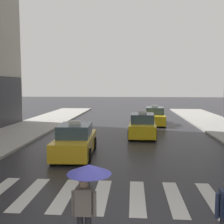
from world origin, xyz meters
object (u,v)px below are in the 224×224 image
at_px(taxi_lead, 75,141).
at_px(taxi_second, 142,126).
at_px(taxi_third, 155,117).
at_px(pedestrian_with_umbrella, 87,184).

bearing_deg(taxi_lead, taxi_second, 56.53).
height_order(taxi_third, pedestrian_with_umbrella, pedestrian_with_umbrella).
distance_m(taxi_lead, taxi_third, 12.53).
height_order(taxi_second, pedestrian_with_umbrella, pedestrian_with_umbrella).
distance_m(taxi_lead, taxi_second, 6.71).
relative_size(taxi_third, pedestrian_with_umbrella, 2.38).
bearing_deg(taxi_lead, taxi_third, 66.31).
bearing_deg(taxi_second, taxi_lead, -123.47).
relative_size(taxi_lead, pedestrian_with_umbrella, 2.38).
distance_m(taxi_second, pedestrian_with_umbrella, 13.79).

